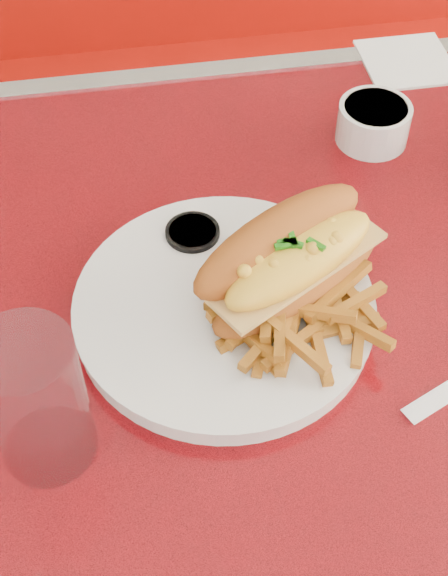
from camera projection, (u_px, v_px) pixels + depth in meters
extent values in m
cube|color=red|center=(386.00, 320.00, 0.76)|extent=(1.20, 0.80, 0.04)
cube|color=silver|center=(292.00, 75.00, 1.02)|extent=(1.22, 0.03, 0.04)
cylinder|color=silver|center=(341.00, 498.00, 1.05)|extent=(0.09, 0.09, 0.72)
cube|color=#A7130B|center=(235.00, 183.00, 1.66)|extent=(1.20, 0.50, 0.45)
cylinder|color=white|center=(224.00, 310.00, 0.73)|extent=(0.35, 0.35, 0.02)
cylinder|color=white|center=(224.00, 303.00, 0.73)|extent=(0.35, 0.35, 0.00)
ellipsoid|color=#AA561B|center=(298.00, 279.00, 0.72)|extent=(0.20, 0.15, 0.04)
cube|color=#DBB162|center=(299.00, 267.00, 0.71)|extent=(0.18, 0.13, 0.01)
ellipsoid|color=yellow|center=(300.00, 259.00, 0.70)|extent=(0.17, 0.13, 0.04)
ellipsoid|color=#AA561B|center=(280.00, 240.00, 0.71)|extent=(0.20, 0.16, 0.08)
cube|color=silver|center=(297.00, 292.00, 0.73)|extent=(0.08, 0.12, 0.00)
cube|color=silver|center=(239.00, 244.00, 0.77)|extent=(0.03, 0.04, 0.00)
cylinder|color=white|center=(373.00, 123.00, 0.89)|extent=(0.09, 0.09, 0.04)
cylinder|color=black|center=(376.00, 109.00, 0.87)|extent=(0.08, 0.08, 0.01)
cylinder|color=black|center=(193.00, 240.00, 0.78)|extent=(0.06, 0.06, 0.03)
cylinder|color=#DE7650|center=(193.00, 232.00, 0.78)|extent=(0.05, 0.05, 0.01)
cylinder|color=#C2E1FA|center=(37.00, 402.00, 0.60)|extent=(0.10, 0.10, 0.13)
cube|color=white|center=(407.00, 61.00, 1.00)|extent=(0.11, 0.11, 0.00)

